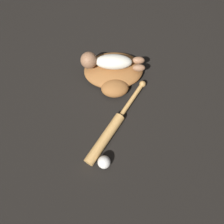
{
  "coord_description": "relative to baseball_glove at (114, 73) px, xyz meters",
  "views": [
    {
      "loc": [
        0.31,
        0.7,
        1.16
      ],
      "look_at": [
        0.09,
        0.23,
        0.07
      ],
      "focal_mm": 35.0,
      "sensor_mm": 36.0,
      "label": 1
    }
  ],
  "objects": [
    {
      "name": "baseball",
      "position": [
        0.29,
        0.48,
        -0.01
      ],
      "size": [
        0.07,
        0.07,
        0.07
      ],
      "color": "white",
      "rests_on": "ground"
    },
    {
      "name": "baseball_bat",
      "position": [
        0.18,
        0.33,
        -0.01
      ],
      "size": [
        0.53,
        0.35,
        0.06
      ],
      "color": "tan",
      "rests_on": "ground"
    },
    {
      "name": "baby_figure",
      "position": [
        0.02,
        -0.04,
        0.08
      ],
      "size": [
        0.37,
        0.24,
        0.1
      ],
      "color": "silver",
      "rests_on": "baseball_glove"
    },
    {
      "name": "baseball_glove",
      "position": [
        0.0,
        0.0,
        0.0
      ],
      "size": [
        0.45,
        0.41,
        0.08
      ],
      "color": "#935B2D",
      "rests_on": "ground"
    },
    {
      "name": "ground_plane",
      "position": [
        0.04,
        0.02,
        -0.04
      ],
      "size": [
        6.0,
        6.0,
        0.0
      ],
      "primitive_type": "plane",
      "color": "black"
    }
  ]
}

